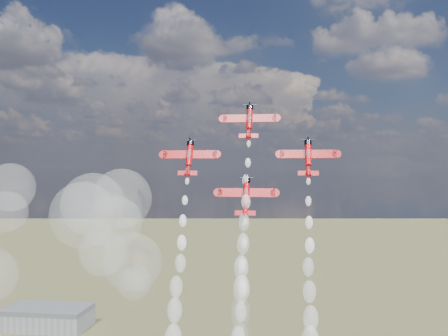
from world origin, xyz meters
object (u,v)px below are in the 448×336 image
plane_right (308,157)px  plane_left (189,157)px  hangar (48,317)px  plane_lead (249,121)px  plane_slot (246,196)px

plane_right → plane_left: bearing=180.0°
hangar → plane_right: plane_right is taller
plane_left → plane_lead: bearing=16.6°
plane_right → hangar: bearing=131.8°
plane_lead → plane_right: (14.92, -4.44, -9.45)m
plane_left → hangar: bearing=125.8°
hangar → plane_right: 248.88m
plane_lead → plane_slot: plane_lead is taller
hangar → plane_slot: plane_slot is taller
plane_lead → plane_right: size_ratio=1.00×
plane_left → plane_right: 29.84m
plane_left → plane_right: same height
plane_left → plane_slot: bearing=-16.6°
hangar → plane_left: bearing=-54.2°
plane_left → plane_right: size_ratio=1.00×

